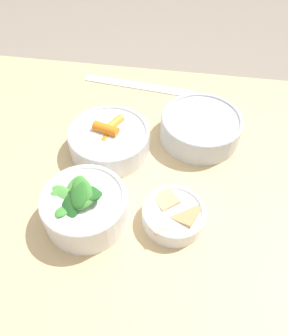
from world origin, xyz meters
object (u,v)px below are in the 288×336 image
Objects in this scene: ruler at (140,86)px; bowl_cookies at (173,214)px; bowl_beans_hotdog at (200,128)px; bowl_greens at (84,206)px; bowl_carrots at (109,139)px.

bowl_cookies is at bearing -72.29° from ruler.
bowl_cookies is at bearing -99.35° from bowl_beans_hotdog.
ruler is at bearing 134.34° from bowl_beans_hotdog.
bowl_greens is 0.16m from bowl_cookies.
bowl_beans_hotdog is 0.59× the size of ruler.
ruler is (0.03, 0.42, -0.04)m from bowl_greens.
bowl_cookies reaches higher than ruler.
bowl_greens is at bearing -128.30° from bowl_beans_hotdog.
bowl_greens reaches higher than bowl_cookies.
ruler is at bearing 85.65° from bowl_greens.
bowl_carrots is 0.21m from bowl_beans_hotdog.
bowl_greens is 1.33× the size of bowl_cookies.
bowl_beans_hotdog is at bearing 80.65° from bowl_cookies.
bowl_greens is 0.86× the size of bowl_beans_hotdog.
bowl_greens reaches higher than bowl_carrots.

